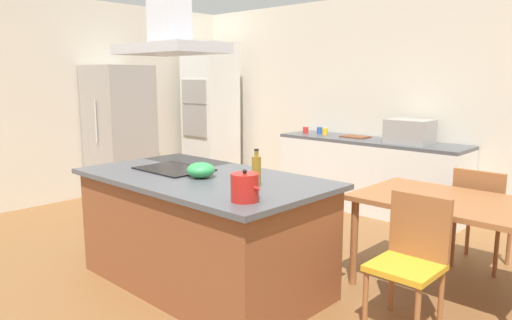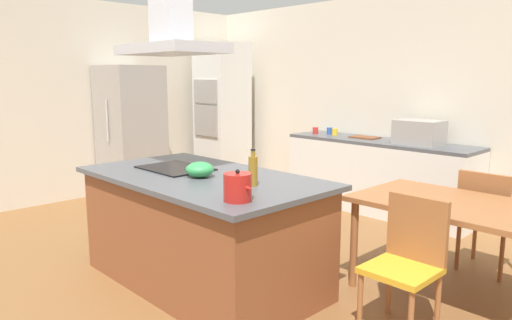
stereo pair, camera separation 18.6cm
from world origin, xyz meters
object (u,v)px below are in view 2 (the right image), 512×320
at_px(countertop_microwave, 419,132).
at_px(dining_table, 454,213).
at_px(wall_oven_stack, 222,113).
at_px(range_hood, 171,22).
at_px(coffee_mug_blue, 330,131).
at_px(coffee_mug_yellow, 335,132).
at_px(refrigerator, 131,132).
at_px(tea_kettle, 238,187).
at_px(chair_facing_island, 408,256).
at_px(mixing_bowl, 200,169).
at_px(cutting_board, 365,137).
at_px(chair_facing_back_wall, 486,215).
at_px(olive_oil_bottle, 253,170).
at_px(coffee_mug_red, 315,131).
at_px(cooktop, 175,168).

xyz_separation_m(countertop_microwave, dining_table, (1.17, -1.68, -0.37)).
relative_size(wall_oven_stack, range_hood, 2.44).
height_order(coffee_mug_blue, coffee_mug_yellow, same).
relative_size(countertop_microwave, range_hood, 0.56).
bearing_deg(countertop_microwave, refrigerator, -151.37).
height_order(tea_kettle, chair_facing_island, tea_kettle).
height_order(tea_kettle, coffee_mug_blue, tea_kettle).
relative_size(mixing_bowl, cutting_board, 0.64).
height_order(mixing_bowl, chair_facing_back_wall, mixing_bowl).
height_order(refrigerator, dining_table, refrigerator).
xyz_separation_m(cutting_board, range_hood, (0.05, -2.93, 1.19)).
bearing_deg(range_hood, countertop_microwave, 76.17).
height_order(countertop_microwave, coffee_mug_yellow, countertop_microwave).
bearing_deg(olive_oil_bottle, chair_facing_back_wall, 62.26).
height_order(coffee_mug_yellow, refrigerator, refrigerator).
relative_size(wall_oven_stack, dining_table, 1.57).
distance_m(coffee_mug_red, chair_facing_island, 3.55).
bearing_deg(cooktop, tea_kettle, -15.64).
height_order(olive_oil_bottle, cutting_board, olive_oil_bottle).
xyz_separation_m(refrigerator, chair_facing_back_wall, (4.50, 0.80, -0.40)).
height_order(coffee_mug_blue, wall_oven_stack, wall_oven_stack).
height_order(cutting_board, range_hood, range_hood).
xyz_separation_m(wall_oven_stack, dining_table, (4.42, -1.45, -0.43)).
distance_m(dining_table, chair_facing_island, 0.68).
xyz_separation_m(dining_table, range_hood, (-1.88, -1.20, 1.43)).
relative_size(tea_kettle, chair_facing_back_wall, 0.26).
relative_size(refrigerator, range_hood, 2.02).
height_order(dining_table, range_hood, range_hood).
bearing_deg(chair_facing_island, coffee_mug_red, 139.07).
height_order(olive_oil_bottle, refrigerator, refrigerator).
distance_m(chair_facing_island, range_hood, 2.52).
distance_m(cooktop, mixing_bowl, 0.42).
distance_m(tea_kettle, dining_table, 1.71).
relative_size(olive_oil_bottle, coffee_mug_blue, 2.96).
bearing_deg(cooktop, coffee_mug_blue, 101.99).
height_order(olive_oil_bottle, dining_table, olive_oil_bottle).
relative_size(coffee_mug_red, range_hood, 0.10).
distance_m(coffee_mug_yellow, chair_facing_back_wall, 2.63).
distance_m(coffee_mug_yellow, cutting_board, 0.45).
bearing_deg(coffee_mug_blue, range_hood, -78.01).
relative_size(tea_kettle, wall_oven_stack, 0.10).
xyz_separation_m(cutting_board, refrigerator, (-2.57, -1.87, 0.00)).
height_order(cooktop, chair_facing_island, cooktop).
bearing_deg(coffee_mug_yellow, cutting_board, 4.49).
bearing_deg(coffee_mug_red, coffee_mug_blue, 36.30).
bearing_deg(chair_facing_island, olive_oil_bottle, -152.75).
height_order(coffee_mug_blue, chair_facing_back_wall, coffee_mug_blue).
xyz_separation_m(cooktop, tea_kettle, (1.16, -0.32, 0.08)).
bearing_deg(tea_kettle, mixing_bowl, 160.00).
relative_size(cooktop, coffee_mug_yellow, 6.67).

